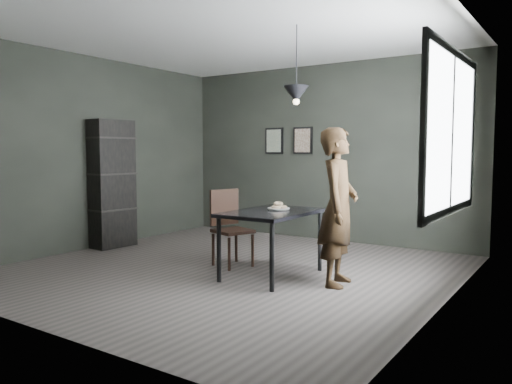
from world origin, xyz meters
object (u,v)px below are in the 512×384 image
Objects in this scene: cafe_table at (272,218)px; woman at (338,207)px; white_plate at (278,209)px; shelf_unit at (112,184)px; pendant_lamp at (296,94)px; wood_chair at (229,222)px.

woman is at bearing 6.12° from cafe_table.
white_plate is at bearing 88.31° from cafe_table.
white_plate is 2.93m from shelf_unit.
pendant_lamp reaches higher than shelf_unit.
shelf_unit reaches higher than wood_chair.
pendant_lamp is at bearing 2.66° from shelf_unit.
woman is 1.32m from pendant_lamp.
wood_chair is at bearing 176.77° from white_plate.
shelf_unit is at bearing 178.53° from pendant_lamp.
wood_chair is at bearing 166.46° from cafe_table.
white_plate is 0.27× the size of pendant_lamp.
woman is 1.93× the size of pendant_lamp.
wood_chair is at bearing 175.43° from pendant_lamp.
wood_chair reaches higher than white_plate.
cafe_table is 0.78m from wood_chair.
shelf_unit is (-2.92, 0.04, 0.19)m from white_plate.
pendant_lamp is (0.25, -0.04, 1.29)m from white_plate.
woman is 0.89× the size of shelf_unit.
cafe_table is at bearing 0.58° from shelf_unit.
pendant_lamp reaches higher than white_plate.
cafe_table is 5.22× the size of white_plate.
pendant_lamp is (1.00, -0.08, 1.51)m from wood_chair.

